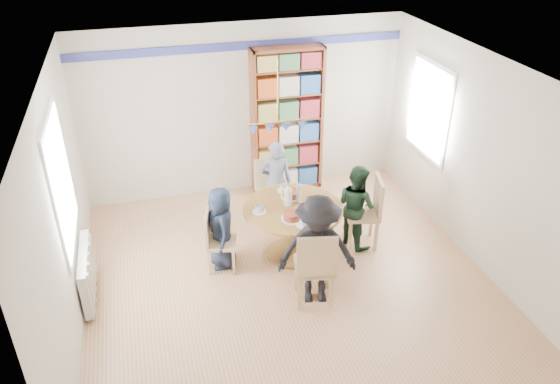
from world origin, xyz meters
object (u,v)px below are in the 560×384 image
object	(u,v)px
chair_far	(270,187)
person_far	(276,182)
radiator	(87,273)
chair_right	(369,209)
chair_left	(216,238)
person_left	(221,228)
person_near	(317,251)
person_right	(356,206)
chair_near	(315,265)
bookshelf	(287,122)
dining_table	(293,220)

from	to	relation	value
chair_far	person_far	size ratio (longest dim) A/B	0.73
radiator	chair_right	bearing A→B (deg)	2.89
radiator	chair_left	distance (m)	1.60
chair_far	person_far	xyz separation A→B (m)	(0.06, -0.11, 0.13)
radiator	person_left	world-z (taller)	person_left
radiator	chair_left	world-z (taller)	chair_left
radiator	person_near	bearing A→B (deg)	-16.24
chair_right	person_near	xyz separation A→B (m)	(-1.07, -0.95, 0.16)
radiator	chair_far	xyz separation A→B (m)	(2.57, 1.21, 0.16)
chair_right	chair_far	bearing A→B (deg)	137.72
person_right	chair_right	bearing A→B (deg)	-125.92
chair_near	chair_far	bearing A→B (deg)	90.26
chair_left	person_right	size ratio (longest dim) A/B	0.70
person_left	person_near	distance (m)	1.38
radiator	chair_far	world-z (taller)	chair_far
chair_right	chair_near	size ratio (longest dim) A/B	0.97
person_far	bookshelf	distance (m)	1.16
chair_far	bookshelf	world-z (taller)	bookshelf
chair_left	person_near	distance (m)	1.41
chair_left	chair_far	size ratio (longest dim) A/B	0.91
person_far	radiator	bearing A→B (deg)	32.71
chair_left	chair_near	bearing A→B (deg)	-45.06
person_right	person_far	world-z (taller)	person_far
dining_table	person_right	distance (m)	0.91
person_far	person_near	bearing A→B (deg)	100.03
chair_left	chair_far	world-z (taller)	chair_far
person_near	person_left	bearing A→B (deg)	146.62
chair_right	person_far	bearing A→B (deg)	139.57
chair_right	person_far	xyz separation A→B (m)	(-1.07, 0.91, 0.09)
chair_right	person_left	distance (m)	2.02
dining_table	person_near	bearing A→B (deg)	-89.26
dining_table	person_far	bearing A→B (deg)	89.08
chair_near	chair_left	bearing A→B (deg)	134.94
chair_left	bookshelf	xyz separation A→B (m)	(1.47, 1.89, 0.68)
chair_near	person_right	world-z (taller)	person_right
chair_near	person_right	distance (m)	1.43
chair_left	dining_table	bearing A→B (deg)	1.46
person_right	person_far	xyz separation A→B (m)	(-0.90, 0.86, 0.04)
chair_left	person_far	size ratio (longest dim) A/B	0.66
radiator	chair_left	bearing A→B (deg)	5.54
radiator	chair_right	world-z (taller)	chair_right
radiator	chair_near	world-z (taller)	chair_near
person_left	person_right	world-z (taller)	person_right
radiator	person_near	distance (m)	2.76
chair_left	chair_right	bearing A→B (deg)	0.89
radiator	chair_near	distance (m)	2.73
chair_right	bookshelf	bearing A→B (deg)	108.91
person_left	person_far	size ratio (longest dim) A/B	0.89
chair_right	person_right	xyz separation A→B (m)	(-0.17, 0.04, 0.05)
chair_far	bookshelf	xyz separation A→B (m)	(0.49, 0.84, 0.64)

